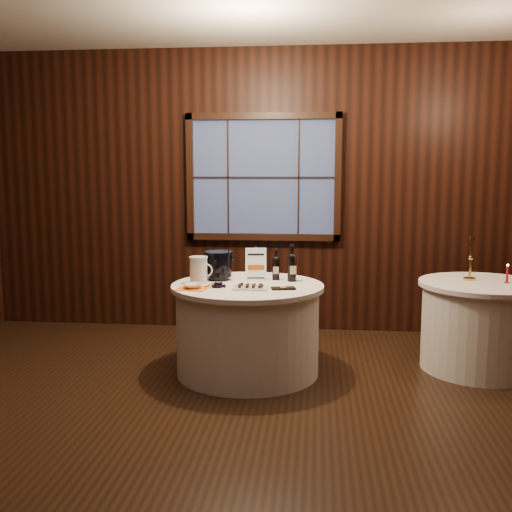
# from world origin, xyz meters

# --- Properties ---
(ground) EXTENTS (6.00, 6.00, 0.00)m
(ground) POSITION_xyz_m (0.00, 0.00, 0.00)
(ground) COLOR black
(ground) RESTS_ON ground
(back_wall) EXTENTS (6.00, 0.10, 3.00)m
(back_wall) POSITION_xyz_m (0.00, 2.48, 1.54)
(back_wall) COLOR black
(back_wall) RESTS_ON ground
(main_table) EXTENTS (1.28, 1.28, 0.77)m
(main_table) POSITION_xyz_m (0.00, 1.00, 0.39)
(main_table) COLOR white
(main_table) RESTS_ON ground
(side_table) EXTENTS (1.08, 1.08, 0.77)m
(side_table) POSITION_xyz_m (2.00, 1.30, 0.39)
(side_table) COLOR white
(side_table) RESTS_ON ground
(sign_stand) EXTENTS (0.18, 0.10, 0.29)m
(sign_stand) POSITION_xyz_m (0.05, 1.22, 0.87)
(sign_stand) COLOR silver
(sign_stand) RESTS_ON main_table
(port_bottle_left) EXTENTS (0.07, 0.07, 0.28)m
(port_bottle_left) POSITION_xyz_m (0.22, 1.24, 0.89)
(port_bottle_left) COLOR black
(port_bottle_left) RESTS_ON main_table
(port_bottle_right) EXTENTS (0.08, 0.09, 0.32)m
(port_bottle_right) POSITION_xyz_m (0.36, 1.18, 0.91)
(port_bottle_right) COLOR black
(port_bottle_right) RESTS_ON main_table
(ice_bucket) EXTENTS (0.24, 0.24, 0.25)m
(ice_bucket) POSITION_xyz_m (-0.28, 1.19, 0.90)
(ice_bucket) COLOR black
(ice_bucket) RESTS_ON main_table
(chocolate_plate) EXTENTS (0.28, 0.19, 0.04)m
(chocolate_plate) POSITION_xyz_m (0.05, 0.80, 0.79)
(chocolate_plate) COLOR silver
(chocolate_plate) RESTS_ON main_table
(chocolate_box) EXTENTS (0.21, 0.14, 0.02)m
(chocolate_box) POSITION_xyz_m (0.31, 0.81, 0.78)
(chocolate_box) COLOR black
(chocolate_box) RESTS_ON main_table
(grape_bunch) EXTENTS (0.18, 0.08, 0.04)m
(grape_bunch) POSITION_xyz_m (-0.22, 0.82, 0.79)
(grape_bunch) COLOR black
(grape_bunch) RESTS_ON main_table
(glass_pitcher) EXTENTS (0.21, 0.16, 0.23)m
(glass_pitcher) POSITION_xyz_m (-0.41, 1.00, 0.89)
(glass_pitcher) COLOR white
(glass_pitcher) RESTS_ON main_table
(orange_napkin) EXTENTS (0.27, 0.27, 0.00)m
(orange_napkin) POSITION_xyz_m (-0.42, 0.77, 0.77)
(orange_napkin) COLOR orange
(orange_napkin) RESTS_ON main_table
(cracker_bowl) EXTENTS (0.20, 0.20, 0.04)m
(cracker_bowl) POSITION_xyz_m (-0.42, 0.77, 0.79)
(cracker_bowl) COLOR silver
(cracker_bowl) RESTS_ON orange_napkin
(brass_candlestick) EXTENTS (0.11, 0.11, 0.38)m
(brass_candlestick) POSITION_xyz_m (1.91, 1.40, 0.91)
(brass_candlestick) COLOR gold
(brass_candlestick) RESTS_ON side_table
(red_candle) EXTENTS (0.05, 0.05, 0.17)m
(red_candle) POSITION_xyz_m (2.18, 1.26, 0.84)
(red_candle) COLOR gold
(red_candle) RESTS_ON side_table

